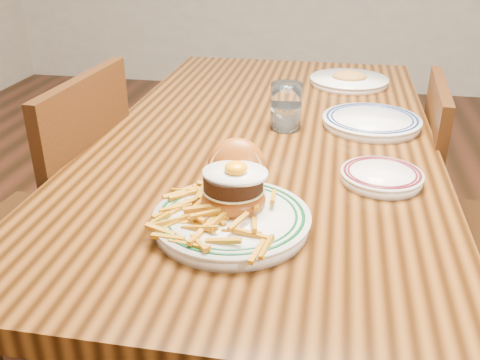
% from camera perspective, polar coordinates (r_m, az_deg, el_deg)
% --- Properties ---
extents(floor, '(6.00, 6.00, 0.00)m').
position_cam_1_polar(floor, '(1.81, 2.36, -17.70)').
color(floor, black).
rests_on(floor, ground).
extents(table, '(0.85, 1.60, 0.75)m').
position_cam_1_polar(table, '(1.44, 2.83, 1.73)').
color(table, black).
rests_on(table, floor).
extents(chair_left, '(0.45, 0.45, 0.91)m').
position_cam_1_polar(chair_left, '(1.56, -18.64, -4.63)').
color(chair_left, '#37200B').
rests_on(chair_left, floor).
extents(chair_right, '(0.43, 0.43, 0.86)m').
position_cam_1_polar(chair_right, '(1.70, 22.46, -3.92)').
color(chair_right, '#37200B').
rests_on(chair_right, floor).
extents(main_plate, '(0.28, 0.30, 0.14)m').
position_cam_1_polar(main_plate, '(0.97, -0.80, -2.67)').
color(main_plate, white).
rests_on(main_plate, table).
extents(side_plate, '(0.17, 0.17, 0.03)m').
position_cam_1_polar(side_plate, '(1.17, 14.88, 0.45)').
color(side_plate, white).
rests_on(side_plate, table).
extents(rear_plate, '(0.26, 0.26, 0.03)m').
position_cam_1_polar(rear_plate, '(1.48, 13.85, 6.13)').
color(rear_plate, white).
rests_on(rear_plate, table).
extents(water_glass, '(0.08, 0.08, 0.12)m').
position_cam_1_polar(water_glass, '(1.42, 4.93, 7.54)').
color(water_glass, white).
rests_on(water_glass, table).
extents(far_plate, '(0.26, 0.26, 0.05)m').
position_cam_1_polar(far_plate, '(1.86, 11.55, 10.37)').
color(far_plate, white).
rests_on(far_plate, table).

